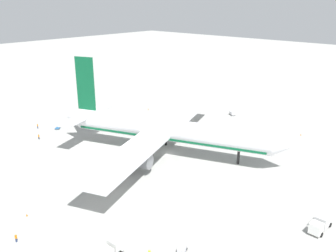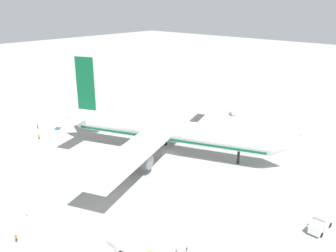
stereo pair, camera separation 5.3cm
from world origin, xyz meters
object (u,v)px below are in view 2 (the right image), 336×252
service_truck_1 (107,251)px  ground_worker_4 (39,137)px  service_truck_2 (321,222)px  ground_worker_0 (38,126)px  traffic_cone_2 (102,114)px  baggage_cart_2 (58,128)px  traffic_cone_0 (27,215)px  baggage_cart_0 (232,113)px  airliner (164,130)px  traffic_cone_3 (148,109)px  baggage_cart_1 (182,249)px  ground_worker_2 (16,238)px  traffic_cone_1 (301,135)px

service_truck_1 → ground_worker_4: (-60.00, 21.44, -0.47)m
service_truck_2 → ground_worker_0: 93.95m
ground_worker_0 → traffic_cone_2: (3.90, 24.60, -0.55)m
baggage_cart_2 → traffic_cone_0: traffic_cone_0 is taller
baggage_cart_0 → traffic_cone_0: baggage_cart_0 is taller
airliner → traffic_cone_3: airliner is taller
baggage_cart_1 → traffic_cone_0: bearing=-158.2°
ground_worker_0 → traffic_cone_2: bearing=81.0°
ground_worker_2 → traffic_cone_1: size_ratio=2.94×
ground_worker_0 → traffic_cone_3: bearing=73.0°
service_truck_2 → baggage_cart_2: size_ratio=2.31×
service_truck_1 → service_truck_2: bearing=53.5°
airliner → ground_worker_4: 41.35m
baggage_cart_1 → baggage_cart_2: (-73.13, 21.49, -0.50)m
baggage_cart_0 → traffic_cone_1: bearing=-7.4°
baggage_cart_2 → ground_worker_2: 62.56m
ground_worker_2 → traffic_cone_0: (-6.43, 5.47, -0.54)m
service_truck_1 → ground_worker_0: (-69.53, 26.42, -0.46)m
traffic_cone_2 → service_truck_1: bearing=-37.9°
service_truck_2 → ground_worker_4: size_ratio=4.20×
ground_worker_4 → traffic_cone_1: 84.00m
service_truck_2 → traffic_cone_3: service_truck_2 is taller
airliner → baggage_cart_2: bearing=-167.1°
airliner → baggage_cart_0: bearing=96.1°
airliner → traffic_cone_2: airliner is taller
traffic_cone_0 → ground_worker_0: bearing=148.3°
service_truck_1 → traffic_cone_1: size_ratio=10.97×
baggage_cart_2 → ground_worker_0: 6.91m
baggage_cart_0 → traffic_cone_1: (28.52, -3.69, -0.52)m
baggage_cart_0 → traffic_cone_0: (6.17, -86.57, -0.52)m
traffic_cone_3 → ground_worker_2: bearing=-61.4°
ground_worker_2 → service_truck_2: bearing=45.8°
traffic_cone_0 → traffic_cone_1: 85.84m
baggage_cart_1 → ground_worker_4: ground_worker_4 is taller
ground_worker_2 → baggage_cart_0: bearing=97.8°
traffic_cone_3 → baggage_cart_2: bearing=-101.4°
service_truck_2 → traffic_cone_1: size_ratio=12.31×
traffic_cone_3 → traffic_cone_0: bearing=-63.6°
baggage_cart_0 → airliner: bearing=-83.9°
service_truck_2 → traffic_cone_1: 53.01m
traffic_cone_2 → traffic_cone_3: size_ratio=1.00×
ground_worker_0 → traffic_cone_1: (69.76, 53.57, -0.55)m
ground_worker_0 → ground_worker_2: size_ratio=1.01×
ground_worker_0 → ground_worker_2: bearing=-32.9°
baggage_cart_0 → ground_worker_0: 70.56m
service_truck_1 → service_truck_2: size_ratio=0.89×
traffic_cone_1 → traffic_cone_3: size_ratio=1.00×
airliner → baggage_cart_0: size_ratio=23.87×
baggage_cart_0 → baggage_cart_2: 63.87m
ground_worker_2 → traffic_cone_2: size_ratio=2.94×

